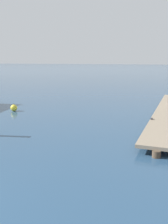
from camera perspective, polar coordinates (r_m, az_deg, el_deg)
mooring_buoy at (r=21.32m, az=-14.90°, el=0.88°), size 0.52×0.52×0.59m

